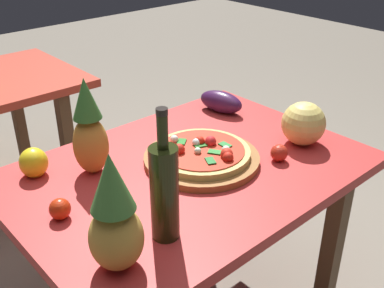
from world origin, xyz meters
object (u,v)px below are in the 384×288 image
Objects in this scene: bell_pepper at (34,163)px; tomato_at_corner at (279,153)px; display_table at (189,189)px; pineapple_right at (115,219)px; wine_bottle at (164,191)px; eggplant at (221,102)px; pizza_board at (202,159)px; tomato_beside_pepper at (60,209)px; pineapple_left at (89,132)px; pizza at (202,152)px; melon at (303,124)px.

bell_pepper is 1.68× the size of tomato_at_corner.
pineapple_right reaches higher than display_table.
pineapple_right is (-0.16, -0.01, -0.00)m from wine_bottle.
pineapple_right is 1.59× the size of eggplant.
pizza_board is 0.52m from tomato_beside_pepper.
bell_pepper is (-0.16, 0.11, -0.10)m from pineapple_left.
bell_pepper reaches higher than pizza.
wine_bottle is at bearing -94.16° from pineapple_left.
eggplant is 3.21× the size of tomato_beside_pepper.
melon is (0.43, -0.15, 0.17)m from display_table.
wine_bottle is at bearing -173.55° from melon.
melon is 0.91m from tomato_beside_pepper.
display_table is 3.19× the size of wine_bottle.
pineapple_left is 0.68m from eggplant.
melon is 0.41m from eggplant.
bell_pepper is at bearing 86.23° from pineapple_right.
pizza is 0.40m from melon.
display_table is 3.61× the size of pineapple_left.
display_table is at bearing -35.84° from bell_pepper.
bell_pepper is at bearing 145.06° from pineapple_left.
wine_bottle is 0.86m from eggplant.
wine_bottle is at bearing -174.36° from tomato_at_corner.
pizza_board is 2.00× the size of eggplant.
melon reaches higher than pizza.
bell_pepper is at bearing 103.23° from wine_bottle.
pizza is at bearing 140.27° from tomato_at_corner.
eggplant is 3.29× the size of tomato_at_corner.
tomato_at_corner is at bearing -15.90° from tomato_beside_pepper.
pineapple_right is at bearing -113.74° from pineapple_left.
wine_bottle reaches higher than melon.
tomato_at_corner is at bearing 5.64° from wine_bottle.
melon reaches higher than tomato_at_corner.
pineapple_right is at bearing -154.55° from pizza_board.
pizza_board is 0.44m from eggplant.
pineapple_left reaches higher than pizza.
pineapple_right is (-0.50, -0.24, 0.13)m from pizza_board.
pineapple_left is at bearing 143.63° from display_table.
pizza_board is at bearing 33.48° from wine_bottle.
pizza is 1.68× the size of eggplant.
tomato_beside_pepper is (-0.46, 0.03, 0.12)m from display_table.
tomato_at_corner is (0.71, 0.07, -0.11)m from pineapple_right.
melon is (0.68, -0.34, -0.07)m from pineapple_left.
bell_pepper is (-0.47, 0.30, 0.03)m from pizza_board.
wine_bottle reaches higher than pineapple_left.
bell_pepper is at bearing 79.56° from tomato_beside_pepper.
pineapple_left reaches higher than pizza_board.
pineapple_left is 0.77m from melon.
eggplant is at bearing 14.67° from tomato_beside_pepper.
melon is at bearing -21.41° from pizza_board.
pineapple_right is at bearing -87.06° from tomato_beside_pepper.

